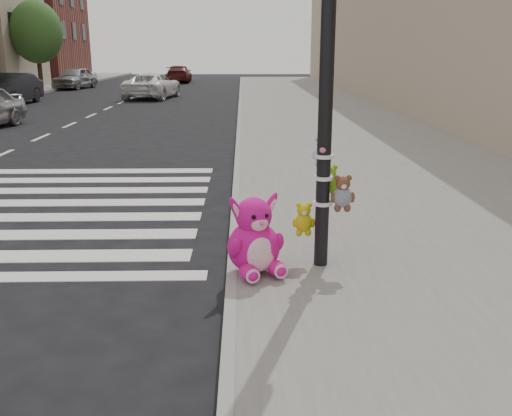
{
  "coord_description": "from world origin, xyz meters",
  "views": [
    {
      "loc": [
        1.69,
        -4.53,
        2.6
      ],
      "look_at": [
        1.84,
        2.11,
        0.75
      ],
      "focal_mm": 40.0,
      "sensor_mm": 36.0,
      "label": 1
    }
  ],
  "objects_px": {
    "car_white_near": "(152,86)",
    "signal_pole": "(326,129)",
    "pink_bunny": "(255,241)",
    "car_dark_far": "(9,89)",
    "red_teddy": "(252,240)"
  },
  "relations": [
    {
      "from": "signal_pole",
      "to": "pink_bunny",
      "type": "bearing_deg",
      "value": -161.32
    },
    {
      "from": "signal_pole",
      "to": "red_teddy",
      "type": "height_order",
      "value": "signal_pole"
    },
    {
      "from": "pink_bunny",
      "to": "car_white_near",
      "type": "relative_size",
      "value": 0.19
    },
    {
      "from": "signal_pole",
      "to": "red_teddy",
      "type": "distance_m",
      "value": 1.8
    },
    {
      "from": "signal_pole",
      "to": "car_dark_far",
      "type": "xyz_separation_m",
      "value": [
        -12.24,
        22.03,
        -0.99
      ]
    },
    {
      "from": "signal_pole",
      "to": "red_teddy",
      "type": "relative_size",
      "value": 19.66
    },
    {
      "from": "car_white_near",
      "to": "signal_pole",
      "type": "bearing_deg",
      "value": 110.84
    },
    {
      "from": "red_teddy",
      "to": "car_white_near",
      "type": "bearing_deg",
      "value": 92.2
    },
    {
      "from": "red_teddy",
      "to": "car_dark_far",
      "type": "relative_size",
      "value": 0.04
    },
    {
      "from": "red_teddy",
      "to": "car_dark_far",
      "type": "distance_m",
      "value": 24.3
    },
    {
      "from": "signal_pole",
      "to": "red_teddy",
      "type": "bearing_deg",
      "value": 144.29
    },
    {
      "from": "pink_bunny",
      "to": "red_teddy",
      "type": "bearing_deg",
      "value": 68.41
    },
    {
      "from": "signal_pole",
      "to": "pink_bunny",
      "type": "height_order",
      "value": "signal_pole"
    },
    {
      "from": "car_dark_far",
      "to": "pink_bunny",
      "type": "bearing_deg",
      "value": -60.24
    },
    {
      "from": "pink_bunny",
      "to": "car_dark_far",
      "type": "relative_size",
      "value": 0.2
    }
  ]
}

